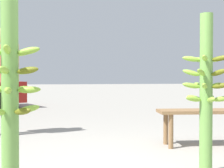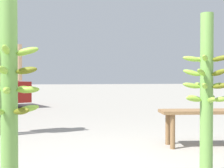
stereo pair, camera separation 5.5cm
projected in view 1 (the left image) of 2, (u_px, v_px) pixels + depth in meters
The scene contains 4 objects.
banana_stalk_left at pixel (10, 88), 2.25m from camera, with size 0.46×0.46×1.53m.
banana_stalk_center at pixel (206, 90), 2.79m from camera, with size 0.43×0.43×1.43m.
vendor_person at pixel (1, 72), 4.64m from camera, with size 0.59×0.37×1.60m.
market_bench at pixel (210, 116), 3.94m from camera, with size 1.35×0.53×0.46m.
Camera 1 is at (-0.65, -2.28, 0.86)m, focal length 50.00 mm.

